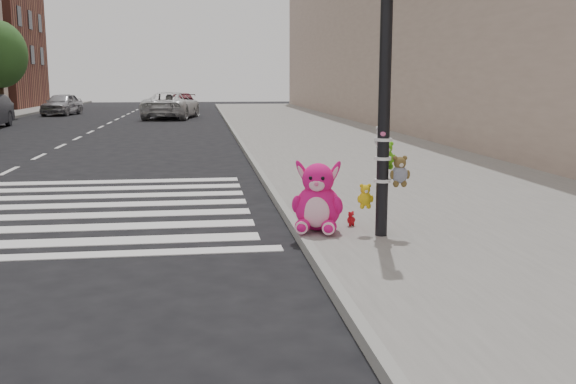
{
  "coord_description": "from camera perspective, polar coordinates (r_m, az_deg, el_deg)",
  "views": [
    {
      "loc": [
        0.21,
        -6.42,
        2.22
      ],
      "look_at": [
        1.34,
        1.88,
        0.75
      ],
      "focal_mm": 40.0,
      "sensor_mm": 36.0,
      "label": 1
    }
  ],
  "objects": [
    {
      "name": "ground",
      "position": [
        6.8,
        -9.19,
        -9.25
      ],
      "size": [
        120.0,
        120.0,
        0.0
      ],
      "primitive_type": "plane",
      "color": "black",
      "rests_on": "ground"
    },
    {
      "name": "car_silver_deep",
      "position": [
        43.42,
        -19.45,
        7.38
      ],
      "size": [
        2.22,
        4.29,
        1.4
      ],
      "primitive_type": "imported",
      "rotation": [
        0.0,
        0.0,
        -0.15
      ],
      "color": "#A8A8AC",
      "rests_on": "ground"
    },
    {
      "name": "car_white_near",
      "position": [
        38.1,
        -10.32,
        7.6
      ],
      "size": [
        3.42,
        5.84,
        1.53
      ],
      "primitive_type": "imported",
      "rotation": [
        0.0,
        0.0,
        2.97
      ],
      "color": "silver",
      "rests_on": "ground"
    },
    {
      "name": "curb_edge",
      "position": [
        16.61,
        -3.04,
        2.5
      ],
      "size": [
        0.12,
        80.0,
        0.15
      ],
      "primitive_type": "cube",
      "color": "gray",
      "rests_on": "ground"
    },
    {
      "name": "red_teddy",
      "position": [
        9.28,
        5.62,
        -2.37
      ],
      "size": [
        0.18,
        0.16,
        0.21
      ],
      "primitive_type": null,
      "rotation": [
        0.0,
        0.0,
        0.56
      ],
      "color": "red",
      "rests_on": "sidewalk_near"
    },
    {
      "name": "bld_near",
      "position": [
        28.49,
        13.99,
        15.27
      ],
      "size": [
        5.0,
        60.0,
        10.0
      ],
      "primitive_type": "cube",
      "color": "tan",
      "rests_on": "ground"
    },
    {
      "name": "car_maroon_near",
      "position": [
        48.83,
        -9.46,
        7.95
      ],
      "size": [
        2.38,
        4.52,
        1.25
      ],
      "primitive_type": "imported",
      "rotation": [
        0.0,
        0.0,
        3.29
      ],
      "color": "maroon",
      "rests_on": "ground"
    },
    {
      "name": "pink_bunny",
      "position": [
        8.89,
        2.66,
        -0.88
      ],
      "size": [
        0.78,
        0.87,
        1.01
      ],
      "rotation": [
        0.0,
        0.0,
        -0.28
      ],
      "color": "#E51375",
      "rests_on": "sidewalk_near"
    },
    {
      "name": "sidewalk_near",
      "position": [
        17.24,
        8.47,
        2.68
      ],
      "size": [
        7.0,
        80.0,
        0.14
      ],
      "primitive_type": "cube",
      "color": "slate",
      "rests_on": "ground"
    },
    {
      "name": "signal_pole",
      "position": [
        8.59,
        8.67,
        7.1
      ],
      "size": [
        0.68,
        0.49,
        4.0
      ],
      "color": "black",
      "rests_on": "sidewalk_near"
    }
  ]
}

